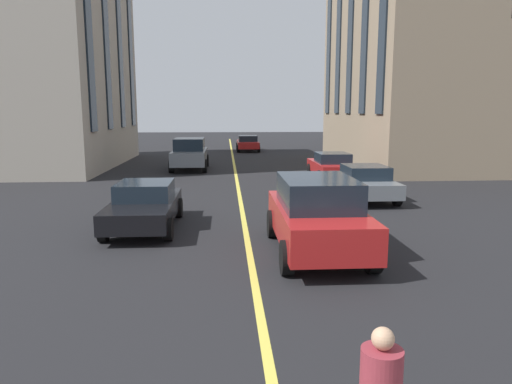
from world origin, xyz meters
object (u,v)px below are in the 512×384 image
at_px(car_black_mid, 145,205).
at_px(car_red_trailing, 317,215).
at_px(car_grey_near, 190,153).
at_px(car_grey_parked_b, 364,182).
at_px(car_red_parked_a, 248,143).
at_px(car_red_far, 332,166).

height_order(car_black_mid, car_red_trailing, car_red_trailing).
distance_m(car_grey_near, car_grey_parked_b, 12.79).
xyz_separation_m(car_red_trailing, car_red_parked_a, (30.50, 0.25, -0.27)).
height_order(car_grey_near, car_black_mid, car_grey_near).
height_order(car_red_far, car_red_parked_a, same).
xyz_separation_m(car_grey_parked_b, car_red_trailing, (-7.06, 3.24, 0.27)).
bearing_deg(car_black_mid, car_red_parked_a, -9.05).
distance_m(car_red_far, car_red_parked_a, 18.06).
bearing_deg(car_red_parked_a, car_black_mid, 170.95).
relative_size(car_red_far, car_red_parked_a, 1.00).
height_order(car_red_trailing, car_red_far, car_red_trailing).
distance_m(car_grey_parked_b, car_red_parked_a, 23.69).
distance_m(car_black_mid, car_red_trailing, 5.46).
xyz_separation_m(car_black_mid, car_grey_parked_b, (4.21, -7.89, 0.00)).
relative_size(car_grey_near, car_red_trailing, 1.00).
distance_m(car_red_trailing, car_red_parked_a, 30.50).
bearing_deg(car_black_mid, car_grey_parked_b, -61.94).
xyz_separation_m(car_grey_near, car_black_mid, (-14.49, 0.30, -0.27)).
bearing_deg(car_grey_near, car_red_far, -121.02).
height_order(car_grey_parked_b, car_red_trailing, car_red_trailing).
height_order(car_grey_parked_b, car_red_far, same).
bearing_deg(car_red_parked_a, car_red_trailing, -179.54).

